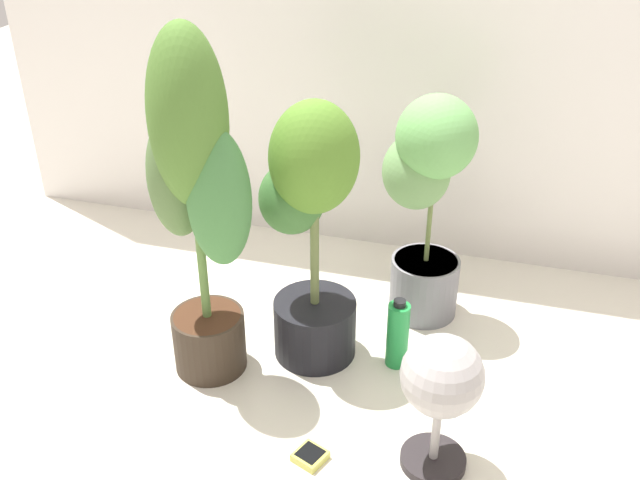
% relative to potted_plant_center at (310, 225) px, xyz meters
% --- Properties ---
extents(ground_plane, '(8.00, 8.00, 0.00)m').
position_rel_potted_plant_center_xyz_m(ground_plane, '(0.05, -0.09, -0.47)').
color(ground_plane, silver).
rests_on(ground_plane, ground).
extents(potted_plant_center, '(0.39, 0.34, 0.87)m').
position_rel_potted_plant_center_xyz_m(potted_plant_center, '(0.00, 0.00, 0.00)').
color(potted_plant_center, black).
rests_on(potted_plant_center, ground).
extents(potted_plant_front_left, '(0.35, 0.31, 1.10)m').
position_rel_potted_plant_center_xyz_m(potted_plant_front_left, '(-0.28, -0.16, 0.16)').
color(potted_plant_front_left, '#33281D').
rests_on(potted_plant_front_left, ground).
extents(potted_plant_back_right, '(0.34, 0.30, 0.81)m').
position_rel_potted_plant_center_xyz_m(potted_plant_back_right, '(0.30, 0.33, -0.01)').
color(potted_plant_back_right, slate).
rests_on(potted_plant_back_right, ground).
extents(hygrometer_box, '(0.10, 0.10, 0.03)m').
position_rel_potted_plant_center_xyz_m(hygrometer_box, '(0.14, -0.46, -0.46)').
color(hygrometer_box, '#C6C450').
rests_on(hygrometer_box, ground).
extents(floor_fan, '(0.28, 0.28, 0.42)m').
position_rel_potted_plant_center_xyz_m(floor_fan, '(0.46, -0.38, -0.19)').
color(floor_fan, '#272225').
rests_on(floor_fan, ground).
extents(nutrient_bottle, '(0.07, 0.07, 0.25)m').
position_rel_potted_plant_center_xyz_m(nutrient_bottle, '(0.29, 0.01, -0.36)').
color(nutrient_bottle, '#208F3F').
rests_on(nutrient_bottle, ground).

